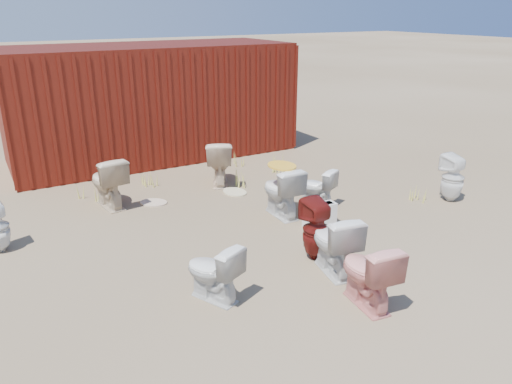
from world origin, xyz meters
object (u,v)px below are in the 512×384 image
toilet_back_e (453,178)px  loose_tank (320,215)px  toilet_front_c (334,243)px  toilet_front_maroon (317,230)px  shipping_container (151,101)px  toilet_front_a (213,272)px  toilet_back_beige_right (219,162)px  toilet_back_beige_left (108,182)px  toilet_back_yellowlid (281,191)px  toilet_front_e (316,187)px  toilet_front_pink (368,273)px

toilet_back_e → loose_tank: size_ratio=1.64×
toilet_front_c → toilet_front_maroon: 0.41m
shipping_container → toilet_front_a: shipping_container is taller
toilet_front_a → toilet_front_c: (1.56, -0.19, 0.05)m
toilet_front_a → toilet_back_beige_right: 3.98m
toilet_back_beige_left → toilet_back_yellowlid: (2.27, -1.76, -0.02)m
shipping_container → toilet_front_c: (0.13, -6.30, -0.80)m
toilet_front_e → loose_tank: bearing=31.5°
toilet_back_yellowlid → toilet_back_e: bearing=164.7°
toilet_front_pink → toilet_back_beige_right: size_ratio=0.93×
toilet_front_a → toilet_back_yellowlid: (1.99, 1.67, 0.06)m
toilet_back_beige_left → toilet_front_pink: bearing=104.7°
toilet_front_a → toilet_back_beige_left: bearing=-109.5°
toilet_front_maroon → toilet_front_e: (1.13, 1.53, -0.09)m
shipping_container → toilet_front_pink: size_ratio=7.67×
toilet_back_beige_left → toilet_back_beige_right: size_ratio=1.02×
toilet_front_e → loose_tank: toilet_front_e is taller
toilet_back_yellowlid → toilet_back_beige_left: bearing=-35.7°
toilet_front_pink → toilet_back_yellowlid: toilet_back_yellowlid is taller
toilet_front_pink → toilet_front_e: 3.00m
toilet_front_e → toilet_back_yellowlid: toilet_back_yellowlid is taller
toilet_front_pink → toilet_back_e: bearing=-146.1°
shipping_container → toilet_back_beige_right: shipping_container is taller
toilet_back_beige_left → loose_tank: size_ratio=1.72×
toilet_front_a → toilet_front_e: 3.24m
toilet_front_a → toilet_back_beige_right: bearing=-141.3°
toilet_front_c → toilet_front_maroon: size_ratio=0.97×
toilet_back_beige_right → toilet_back_yellowlid: bearing=121.1°
toilet_front_e → toilet_back_e: 2.35m
toilet_front_a → toilet_front_maroon: (1.60, 0.22, 0.06)m
toilet_back_beige_right → toilet_front_a: bearing=88.7°
toilet_front_e → toilet_front_a: bearing=6.9°
toilet_front_e → toilet_back_beige_right: (-0.92, 1.79, 0.10)m
toilet_front_maroon → toilet_back_beige_left: bearing=-59.4°
toilet_front_maroon → toilet_back_beige_right: bearing=-93.4°
toilet_back_e → toilet_front_e: bearing=-25.8°
toilet_front_c → loose_tank: bearing=-108.3°
toilet_front_a → toilet_front_e: bearing=-171.6°
toilet_front_maroon → toilet_back_e: size_ratio=1.01×
toilet_front_a → toilet_back_beige_right: (1.81, 3.54, 0.08)m
toilet_front_maroon → toilet_back_e: bearing=-170.3°
toilet_front_c → toilet_back_e: size_ratio=0.98×
shipping_container → toilet_front_maroon: 5.95m
toilet_front_a → toilet_front_e: size_ratio=1.08×
toilet_back_e → toilet_front_pink: bearing=25.3°
toilet_front_maroon → loose_tank: (0.68, 0.82, -0.24)m
toilet_front_e → toilet_back_yellowlid: 0.75m
shipping_container → toilet_back_e: 6.41m
shipping_container → toilet_front_maroon: shipping_container is taller
loose_tank → toilet_back_beige_right: bearing=105.2°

